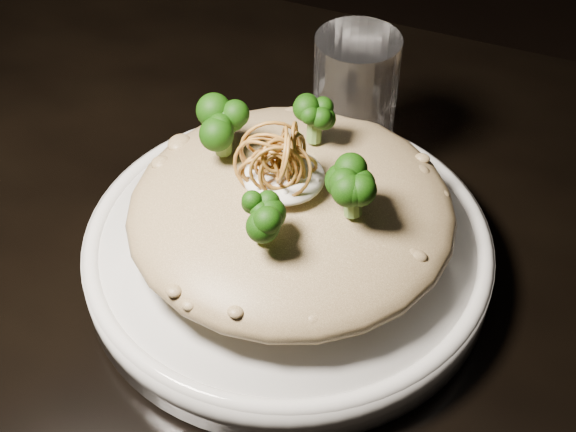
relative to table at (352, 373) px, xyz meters
The scene contains 7 objects.
table is the anchor object (origin of this frame).
plate 0.12m from the table, 161.84° to the left, with size 0.31×0.31×0.03m, color silver.
risotto 0.16m from the table, 159.16° to the left, with size 0.24×0.24×0.05m, color brown.
broccoli 0.21m from the table, 158.22° to the left, with size 0.14×0.14×0.05m, color black, non-canonical shape.
cheese 0.19m from the table, 163.35° to the left, with size 0.06×0.06×0.02m, color white.
shallots 0.22m from the table, 166.08° to the left, with size 0.06×0.06×0.04m, color brown, non-canonical shape.
drinking_glass 0.23m from the table, 111.08° to the left, with size 0.07×0.07×0.13m, color silver.
Camera 1 is at (0.09, -0.37, 1.23)m, focal length 50.00 mm.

